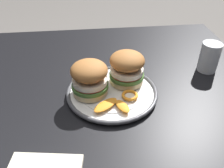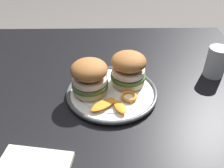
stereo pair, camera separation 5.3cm
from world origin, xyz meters
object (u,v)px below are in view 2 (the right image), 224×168
(dining_table, at_px, (101,133))
(sandwich_half_left, at_px, (90,76))
(sandwich_half_right, at_px, (128,68))
(drinking_glass, at_px, (216,64))
(dinner_plate, at_px, (112,92))

(dining_table, bearing_deg, sandwich_half_left, -157.14)
(sandwich_half_right, xyz_separation_m, drinking_glass, (-0.06, 0.29, -0.03))
(dinner_plate, relative_size, drinking_glass, 2.69)
(drinking_glass, bearing_deg, sandwich_half_left, -75.75)
(sandwich_half_right, bearing_deg, dining_table, -37.75)
(dining_table, distance_m, dinner_plate, 0.13)
(dinner_plate, distance_m, sandwich_half_left, 0.09)
(sandwich_half_right, relative_size, drinking_glass, 1.43)
(sandwich_half_left, height_order, drinking_glass, sandwich_half_left)
(sandwich_half_left, height_order, sandwich_half_right, same)
(dining_table, bearing_deg, dinner_plate, 152.97)
(dinner_plate, relative_size, sandwich_half_left, 2.02)
(dinner_plate, xyz_separation_m, sandwich_half_right, (-0.04, 0.05, 0.06))
(drinking_glass, bearing_deg, dinner_plate, -73.41)
(dining_table, height_order, sandwich_half_left, sandwich_half_left)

